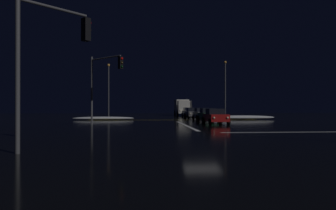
{
  "coord_description": "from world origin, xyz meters",
  "views": [
    {
      "loc": [
        -4.04,
        -21.44,
        1.84
      ],
      "look_at": [
        -1.39,
        12.05,
        1.94
      ],
      "focal_mm": 33.89,
      "sensor_mm": 36.0,
      "label": 1
    }
  ],
  "objects_px": {
    "sedan_green": "(208,115)",
    "sedan_silver": "(202,114)",
    "streetlamp_left_far": "(109,86)",
    "box_truck": "(182,107)",
    "sedan_gray": "(193,113)",
    "traffic_signal_sw": "(50,48)",
    "traffic_signal_nw": "(103,77)",
    "sedan_red": "(216,116)",
    "sedan_white": "(189,112)",
    "streetlamp_right_far": "(225,85)"
  },
  "relations": [
    {
      "from": "sedan_red",
      "to": "sedan_green",
      "type": "bearing_deg",
      "value": 85.89
    },
    {
      "from": "traffic_signal_nw",
      "to": "streetlamp_left_far",
      "type": "relative_size",
      "value": 0.75
    },
    {
      "from": "sedan_gray",
      "to": "sedan_white",
      "type": "height_order",
      "value": "same"
    },
    {
      "from": "sedan_red",
      "to": "sedan_gray",
      "type": "height_order",
      "value": "same"
    },
    {
      "from": "sedan_gray",
      "to": "box_truck",
      "type": "bearing_deg",
      "value": 89.93
    },
    {
      "from": "streetlamp_left_far",
      "to": "streetlamp_right_far",
      "type": "relative_size",
      "value": 0.93
    },
    {
      "from": "sedan_gray",
      "to": "streetlamp_left_far",
      "type": "bearing_deg",
      "value": 164.34
    },
    {
      "from": "box_truck",
      "to": "streetlamp_left_far",
      "type": "height_order",
      "value": "streetlamp_left_far"
    },
    {
      "from": "traffic_signal_sw",
      "to": "streetlamp_left_far",
      "type": "distance_m",
      "value": 38.0
    },
    {
      "from": "streetlamp_left_far",
      "to": "box_truck",
      "type": "bearing_deg",
      "value": 35.59
    },
    {
      "from": "sedan_green",
      "to": "sedan_silver",
      "type": "distance_m",
      "value": 5.46
    },
    {
      "from": "sedan_green",
      "to": "streetlamp_right_far",
      "type": "relative_size",
      "value": 0.47
    },
    {
      "from": "sedan_silver",
      "to": "sedan_green",
      "type": "bearing_deg",
      "value": -92.5
    },
    {
      "from": "sedan_white",
      "to": "traffic_signal_nw",
      "type": "xyz_separation_m",
      "value": [
        -11.4,
        -24.72,
        3.65
      ]
    },
    {
      "from": "sedan_red",
      "to": "box_truck",
      "type": "distance_m",
      "value": 29.34
    },
    {
      "from": "sedan_green",
      "to": "box_truck",
      "type": "height_order",
      "value": "box_truck"
    },
    {
      "from": "streetlamp_left_far",
      "to": "traffic_signal_sw",
      "type": "bearing_deg",
      "value": -87.53
    },
    {
      "from": "sedan_green",
      "to": "sedan_gray",
      "type": "relative_size",
      "value": 1.0
    },
    {
      "from": "sedan_green",
      "to": "traffic_signal_nw",
      "type": "distance_m",
      "value": 14.38
    },
    {
      "from": "sedan_green",
      "to": "sedan_silver",
      "type": "relative_size",
      "value": 1.0
    },
    {
      "from": "box_truck",
      "to": "streetlamp_right_far",
      "type": "relative_size",
      "value": 0.89
    },
    {
      "from": "sedan_silver",
      "to": "box_truck",
      "type": "xyz_separation_m",
      "value": [
        -0.39,
        18.25,
        0.91
      ]
    },
    {
      "from": "streetlamp_left_far",
      "to": "streetlamp_right_far",
      "type": "distance_m",
      "value": 19.1
    },
    {
      "from": "sedan_silver",
      "to": "traffic_signal_nw",
      "type": "xyz_separation_m",
      "value": [
        -11.56,
        -13.53,
        3.65
      ]
    },
    {
      "from": "sedan_white",
      "to": "streetlamp_right_far",
      "type": "distance_m",
      "value": 7.7
    },
    {
      "from": "sedan_gray",
      "to": "sedan_white",
      "type": "distance_m",
      "value": 5.97
    },
    {
      "from": "sedan_white",
      "to": "streetlamp_left_far",
      "type": "xyz_separation_m",
      "value": [
        -13.32,
        -2.3,
        4.19
      ]
    },
    {
      "from": "sedan_red",
      "to": "streetlamp_left_far",
      "type": "height_order",
      "value": "streetlamp_left_far"
    },
    {
      "from": "traffic_signal_sw",
      "to": "box_truck",
      "type": "bearing_deg",
      "value": 76.4
    },
    {
      "from": "sedan_red",
      "to": "sedan_silver",
      "type": "relative_size",
      "value": 1.0
    },
    {
      "from": "sedan_red",
      "to": "sedan_silver",
      "type": "bearing_deg",
      "value": 86.68
    },
    {
      "from": "sedan_silver",
      "to": "traffic_signal_sw",
      "type": "bearing_deg",
      "value": -112.15
    },
    {
      "from": "sedan_white",
      "to": "streetlamp_right_far",
      "type": "xyz_separation_m",
      "value": [
        5.78,
        -2.3,
        4.54
      ]
    },
    {
      "from": "traffic_signal_nw",
      "to": "sedan_green",
      "type": "bearing_deg",
      "value": 35.53
    },
    {
      "from": "sedan_gray",
      "to": "box_truck",
      "type": "distance_m",
      "value": 13.06
    },
    {
      "from": "sedan_silver",
      "to": "streetlamp_left_far",
      "type": "bearing_deg",
      "value": 146.6
    },
    {
      "from": "sedan_gray",
      "to": "sedan_white",
      "type": "relative_size",
      "value": 1.0
    },
    {
      "from": "sedan_green",
      "to": "sedan_silver",
      "type": "height_order",
      "value": "same"
    },
    {
      "from": "sedan_red",
      "to": "sedan_white",
      "type": "bearing_deg",
      "value": 88.74
    },
    {
      "from": "sedan_silver",
      "to": "box_truck",
      "type": "height_order",
      "value": "box_truck"
    },
    {
      "from": "sedan_red",
      "to": "sedan_gray",
      "type": "bearing_deg",
      "value": 89.15
    },
    {
      "from": "sedan_red",
      "to": "traffic_signal_nw",
      "type": "distance_m",
      "value": 11.77
    },
    {
      "from": "streetlamp_left_far",
      "to": "streetlamp_right_far",
      "type": "bearing_deg",
      "value": 0.0
    },
    {
      "from": "streetlamp_left_far",
      "to": "sedan_green",
      "type": "bearing_deg",
      "value": -47.28
    },
    {
      "from": "box_truck",
      "to": "traffic_signal_nw",
      "type": "height_order",
      "value": "traffic_signal_nw"
    },
    {
      "from": "sedan_gray",
      "to": "traffic_signal_sw",
      "type": "distance_m",
      "value": 36.32
    },
    {
      "from": "sedan_silver",
      "to": "streetlamp_right_far",
      "type": "distance_m",
      "value": 11.45
    },
    {
      "from": "box_truck",
      "to": "traffic_signal_nw",
      "type": "distance_m",
      "value": 33.8
    },
    {
      "from": "traffic_signal_nw",
      "to": "streetlamp_left_far",
      "type": "xyz_separation_m",
      "value": [
        -1.92,
        22.42,
        0.53
      ]
    },
    {
      "from": "sedan_white",
      "to": "traffic_signal_sw",
      "type": "relative_size",
      "value": 0.69
    }
  ]
}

